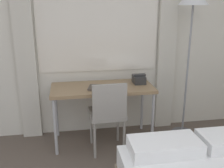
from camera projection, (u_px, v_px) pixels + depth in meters
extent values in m
cube|color=silver|center=(94.00, 32.00, 3.33)|extent=(5.55, 0.05, 2.70)
cube|color=white|center=(98.00, 12.00, 3.24)|extent=(1.54, 0.01, 1.50)
cube|color=beige|center=(24.00, 38.00, 3.14)|extent=(0.24, 0.06, 2.60)
cube|color=beige|center=(168.00, 35.00, 3.43)|extent=(0.24, 0.06, 2.60)
cube|color=#937551|center=(102.00, 88.00, 3.19)|extent=(1.24, 0.55, 0.04)
cylinder|color=#B2B2B7|center=(55.00, 127.00, 2.98)|extent=(0.04, 0.04, 0.69)
cylinder|color=#B2B2B7|center=(153.00, 120.00, 3.17)|extent=(0.04, 0.04, 0.69)
cylinder|color=#B2B2B7|center=(57.00, 111.00, 3.43)|extent=(0.04, 0.04, 0.69)
cylinder|color=#B2B2B7|center=(142.00, 106.00, 3.61)|extent=(0.04, 0.04, 0.69)
cube|color=gray|center=(107.00, 114.00, 3.07)|extent=(0.41, 0.41, 0.05)
cube|color=gray|center=(110.00, 101.00, 2.84)|extent=(0.38, 0.05, 0.39)
cylinder|color=gray|center=(95.00, 141.00, 2.95)|extent=(0.03, 0.03, 0.44)
cylinder|color=gray|center=(124.00, 138.00, 3.01)|extent=(0.03, 0.03, 0.44)
cylinder|color=gray|center=(91.00, 127.00, 3.27)|extent=(0.03, 0.03, 0.44)
cylinder|color=gray|center=(118.00, 125.00, 3.33)|extent=(0.03, 0.03, 0.44)
cube|color=white|center=(164.00, 146.00, 2.27)|extent=(0.62, 0.32, 0.12)
cylinder|color=#4C4C51|center=(182.00, 132.00, 3.57)|extent=(0.28, 0.28, 0.03)
cylinder|color=gray|center=(187.00, 73.00, 3.32)|extent=(0.02, 0.02, 1.65)
cube|color=#2D2D2D|center=(139.00, 80.00, 3.30)|extent=(0.14, 0.18, 0.09)
cube|color=#2D2D2D|center=(139.00, 75.00, 3.28)|extent=(0.16, 0.06, 0.02)
cube|color=#4C4238|center=(101.00, 88.00, 3.10)|extent=(0.33, 0.27, 0.02)
cube|color=white|center=(101.00, 87.00, 3.10)|extent=(0.31, 0.26, 0.01)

